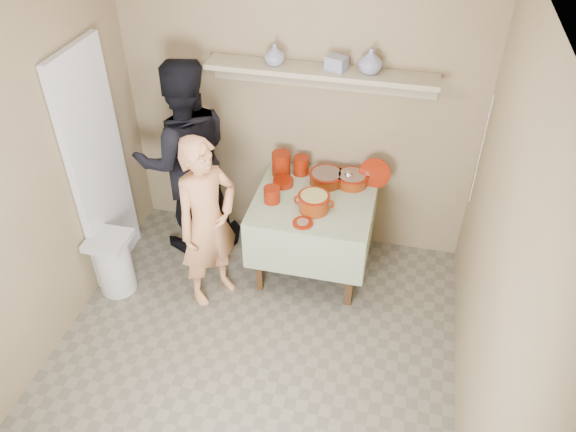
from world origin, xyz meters
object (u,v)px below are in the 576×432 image
(person_helper, at_px, (186,159))
(trash_bin, at_px, (114,263))
(person_cook, at_px, (208,223))
(serving_table, at_px, (314,209))
(cazuela_rice, at_px, (314,201))

(person_helper, height_order, trash_bin, person_helper)
(person_helper, bearing_deg, person_cook, 93.57)
(trash_bin, bearing_deg, person_cook, 10.05)
(person_cook, distance_m, trash_bin, 0.95)
(person_helper, distance_m, serving_table, 1.18)
(person_cook, height_order, serving_table, person_cook)
(person_helper, bearing_deg, trash_bin, 31.43)
(serving_table, distance_m, cazuela_rice, 0.27)
(person_cook, height_order, person_helper, person_helper)
(person_cook, bearing_deg, cazuela_rice, -33.28)
(serving_table, xyz_separation_m, cazuela_rice, (0.02, -0.17, 0.20))
(person_cook, relative_size, cazuela_rice, 4.52)
(person_cook, xyz_separation_m, cazuela_rice, (0.77, 0.34, 0.10))
(cazuela_rice, bearing_deg, serving_table, 97.92)
(person_helper, distance_m, cazuela_rice, 1.21)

